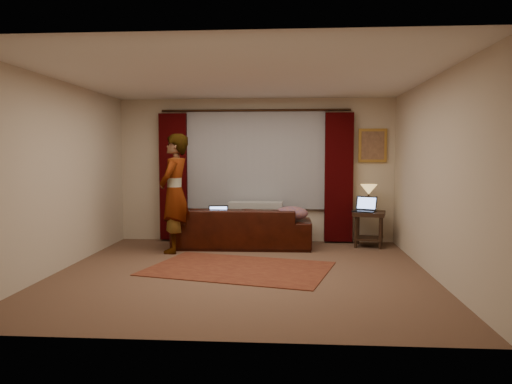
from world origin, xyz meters
TOP-DOWN VIEW (x-y plane):
  - floor at (0.00, 0.00)m, footprint 5.00×5.00m
  - ceiling at (0.00, 0.00)m, footprint 5.00×5.00m
  - wall_back at (0.00, 2.50)m, footprint 5.00×0.02m
  - wall_front at (0.00, -2.50)m, footprint 5.00×0.02m
  - wall_left at (-2.50, 0.00)m, footprint 0.02×5.00m
  - wall_right at (2.50, 0.00)m, footprint 0.02×5.00m
  - sheer_curtain at (0.00, 2.44)m, footprint 2.50×0.05m
  - drape_left at (-1.50, 2.39)m, footprint 0.50×0.14m
  - drape_right at (1.50, 2.39)m, footprint 0.50×0.14m
  - curtain_rod at (0.00, 2.39)m, footprint 0.04×0.04m
  - picture_frame at (2.10, 2.47)m, footprint 0.50×0.04m
  - sofa at (-0.18, 1.85)m, footprint 2.35×1.05m
  - throw_blanket at (0.03, 2.13)m, footprint 0.94×0.38m
  - clothing_pile at (0.65, 1.73)m, footprint 0.59×0.47m
  - laptop_sofa at (-0.56, 1.70)m, footprint 0.40×0.42m
  - area_rug at (-0.07, 0.20)m, footprint 2.76×2.17m
  - end_table at (2.00, 2.05)m, footprint 0.63×0.63m
  - tiffany_lamp at (2.00, 2.14)m, footprint 0.37×0.37m
  - laptop_table at (1.90, 1.99)m, footprint 0.50×0.52m
  - person at (-1.23, 1.33)m, footprint 0.64×0.64m

SIDE VIEW (x-z plane):
  - floor at x=0.00m, z-range -0.01..0.00m
  - area_rug at x=-0.07m, z-range 0.00..0.01m
  - end_table at x=2.00m, z-range 0.00..0.61m
  - sofa at x=-0.18m, z-range 0.00..0.94m
  - clothing_pile at x=0.65m, z-range 0.47..0.71m
  - laptop_sofa at x=-0.56m, z-range 0.47..0.71m
  - laptop_table at x=1.90m, z-range 0.61..0.87m
  - tiffany_lamp at x=2.00m, z-range 0.61..1.07m
  - throw_blanket at x=0.03m, z-range 0.90..1.01m
  - person at x=-1.23m, z-range 0.00..1.92m
  - drape_left at x=-1.50m, z-range 0.03..2.33m
  - drape_right at x=1.50m, z-range 0.03..2.33m
  - wall_back at x=0.00m, z-range 0.00..2.60m
  - wall_front at x=0.00m, z-range 0.00..2.60m
  - wall_left at x=-2.50m, z-range 0.00..2.60m
  - wall_right at x=2.50m, z-range 0.00..2.60m
  - sheer_curtain at x=0.00m, z-range 0.60..2.40m
  - picture_frame at x=2.10m, z-range 1.45..2.05m
  - curtain_rod at x=0.00m, z-range 0.68..4.08m
  - ceiling at x=0.00m, z-range 2.59..2.61m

